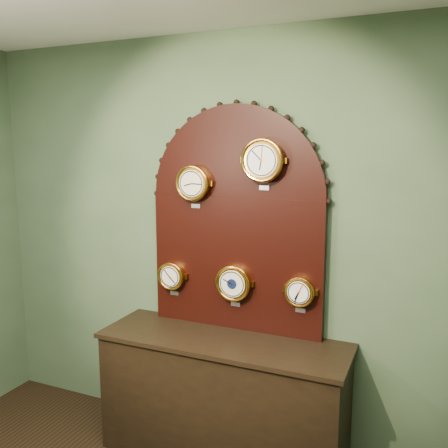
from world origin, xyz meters
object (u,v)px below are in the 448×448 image
at_px(tide_clock, 300,291).
at_px(roman_clock, 193,183).
at_px(arabic_clock, 263,160).
at_px(hygrometer, 172,276).
at_px(display_board, 236,213).
at_px(barometer, 234,283).
at_px(shop_counter, 223,400).

bearing_deg(tide_clock, roman_clock, -179.90).
bearing_deg(arabic_clock, hygrometer, 179.84).
distance_m(display_board, tide_clock, 0.66).
distance_m(display_board, barometer, 0.47).
height_order(arabic_clock, tide_clock, arabic_clock).
bearing_deg(barometer, hygrometer, 179.84).
bearing_deg(display_board, arabic_clock, -18.26).
height_order(barometer, tide_clock, barometer).
bearing_deg(shop_counter, barometer, 85.41).
xyz_separation_m(arabic_clock, tide_clock, (0.26, 0.00, -0.81)).
height_order(roman_clock, hygrometer, roman_clock).
bearing_deg(tide_clock, barometer, -179.81).
height_order(display_board, arabic_clock, display_board).
relative_size(roman_clock, tide_clock, 1.19).
bearing_deg(tide_clock, display_board, 171.88).
relative_size(display_board, hygrometer, 6.10).
xyz_separation_m(roman_clock, hygrometer, (-0.18, 0.00, -0.66)).
bearing_deg(roman_clock, hygrometer, 179.65).
distance_m(hygrometer, barometer, 0.47).
xyz_separation_m(arabic_clock, hygrometer, (-0.66, 0.00, -0.81)).
bearing_deg(shop_counter, tide_clock, 18.52).
height_order(display_board, barometer, display_board).
xyz_separation_m(roman_clock, arabic_clock, (0.49, -0.00, 0.16)).
height_order(shop_counter, arabic_clock, arabic_clock).
xyz_separation_m(shop_counter, hygrometer, (-0.46, 0.15, 0.76)).
bearing_deg(arabic_clock, roman_clock, 179.90).
distance_m(arabic_clock, hygrometer, 1.05).
distance_m(roman_clock, barometer, 0.72).
distance_m(display_board, hygrometer, 0.66).
bearing_deg(roman_clock, barometer, -0.04).
relative_size(shop_counter, tide_clock, 6.52).
xyz_separation_m(roman_clock, tide_clock, (0.74, 0.00, -0.66)).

